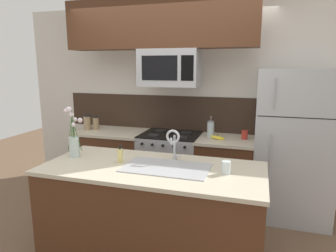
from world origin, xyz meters
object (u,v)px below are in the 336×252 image
(stove_range, at_px, (170,167))
(flower_vase, at_px, (74,141))
(dish_soap_bottle, at_px, (120,155))
(drinking_glass, at_px, (226,167))
(storage_jar_medium, at_px, (96,123))
(banana_bunch, at_px, (218,138))
(sink_faucet, at_px, (173,141))
(coffee_tin, at_px, (245,135))
(microwave, at_px, (170,68))
(french_press, at_px, (211,129))
(refrigerator, at_px, (293,145))
(storage_jar_tall, at_px, (87,122))

(stove_range, distance_m, flower_vase, 1.48)
(dish_soap_bottle, xyz_separation_m, drinking_glass, (0.98, -0.01, -0.01))
(stove_range, relative_size, storage_jar_medium, 4.98)
(banana_bunch, xyz_separation_m, sink_faucet, (-0.29, -0.97, 0.18))
(banana_bunch, bearing_deg, drinking_glass, -78.83)
(banana_bunch, height_order, sink_faucet, sink_faucet)
(storage_jar_medium, relative_size, coffee_tin, 1.70)
(coffee_tin, bearing_deg, storage_jar_medium, -179.36)
(stove_range, height_order, microwave, microwave)
(french_press, bearing_deg, flower_vase, -132.82)
(flower_vase, bearing_deg, storage_jar_medium, 111.30)
(stove_range, relative_size, refrigerator, 0.53)
(storage_jar_medium, height_order, sink_faucet, sink_faucet)
(stove_range, height_order, dish_soap_bottle, dish_soap_bottle)
(refrigerator, relative_size, drinking_glass, 16.18)
(drinking_glass, bearing_deg, sink_faucet, 158.37)
(storage_jar_medium, height_order, flower_vase, flower_vase)
(banana_bunch, bearing_deg, microwave, 176.43)
(banana_bunch, height_order, dish_soap_bottle, dish_soap_bottle)
(refrigerator, xyz_separation_m, french_press, (-0.98, 0.04, 0.13))
(stove_range, height_order, drinking_glass, drinking_glass)
(stove_range, height_order, french_press, french_press)
(banana_bunch, bearing_deg, coffee_tin, 19.20)
(stove_range, xyz_separation_m, drinking_glass, (0.86, -1.24, 0.50))
(coffee_tin, bearing_deg, sink_faucet, -119.16)
(french_press, distance_m, coffee_tin, 0.43)
(microwave, height_order, storage_jar_tall, microwave)
(storage_jar_medium, xyz_separation_m, french_press, (1.63, 0.03, 0.01))
(banana_bunch, relative_size, drinking_glass, 1.75)
(sink_faucet, bearing_deg, storage_jar_medium, 143.92)
(french_press, distance_m, sink_faucet, 1.11)
(storage_jar_tall, distance_m, banana_bunch, 1.85)
(storage_jar_tall, xyz_separation_m, sink_faucet, (1.56, -1.01, 0.09))
(microwave, xyz_separation_m, dish_soap_bottle, (-0.13, -1.20, -0.79))
(french_press, bearing_deg, refrigerator, -2.35)
(microwave, height_order, french_press, microwave)
(stove_range, bearing_deg, dish_soap_bottle, -95.83)
(stove_range, height_order, storage_jar_medium, storage_jar_medium)
(stove_range, height_order, storage_jar_tall, storage_jar_tall)
(coffee_tin, xyz_separation_m, sink_faucet, (-0.60, -1.08, 0.14))
(storage_jar_medium, height_order, banana_bunch, storage_jar_medium)
(storage_jar_medium, xyz_separation_m, flower_vase, (0.47, -1.22, 0.06))
(stove_range, relative_size, drinking_glass, 8.52)
(french_press, height_order, flower_vase, flower_vase)
(storage_jar_tall, relative_size, banana_bunch, 1.10)
(stove_range, height_order, refrigerator, refrigerator)
(storage_jar_medium, bearing_deg, coffee_tin, 0.64)
(coffee_tin, xyz_separation_m, dish_soap_bottle, (-1.07, -1.27, 0.01))
(refrigerator, height_order, drinking_glass, refrigerator)
(refrigerator, bearing_deg, coffee_tin, 176.90)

